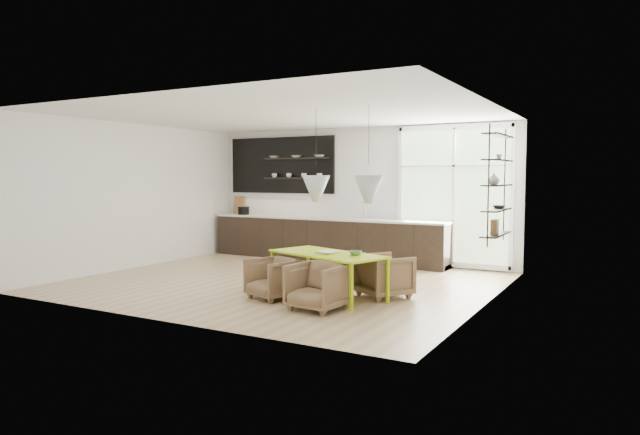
{
  "coord_description": "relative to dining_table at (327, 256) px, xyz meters",
  "views": [
    {
      "loc": [
        5.36,
        -8.27,
        1.85
      ],
      "look_at": [
        0.41,
        0.6,
        1.11
      ],
      "focal_mm": 32.0,
      "sensor_mm": 36.0,
      "label": 1
    }
  ],
  "objects": [
    {
      "name": "room",
      "position": [
        -0.68,
        1.8,
        0.83
      ],
      "size": [
        7.02,
        6.01,
        2.91
      ],
      "color": "tan",
      "rests_on": "ground"
    },
    {
      "name": "kitchen_run",
      "position": [
        -1.96,
        3.39,
        -0.03
      ],
      "size": [
        5.54,
        0.69,
        2.75
      ],
      "color": "black",
      "rests_on": "ground"
    },
    {
      "name": "right_shelving",
      "position": [
        2.1,
        1.88,
        1.02
      ],
      "size": [
        0.26,
        1.22,
        1.9
      ],
      "color": "black",
      "rests_on": "ground"
    },
    {
      "name": "dining_table",
      "position": [
        0.0,
        0.0,
        0.0
      ],
      "size": [
        2.03,
        1.39,
        0.68
      ],
      "rotation": [
        0.0,
        0.0,
        -0.33
      ],
      "color": "#A0C709",
      "rests_on": "ground"
    },
    {
      "name": "armchair_back_left",
      "position": [
        -0.18,
        0.77,
        -0.33
      ],
      "size": [
        0.73,
        0.75,
        0.6
      ],
      "primitive_type": "imported",
      "rotation": [
        0.0,
        0.0,
        2.99
      ],
      "color": "brown",
      "rests_on": "ground"
    },
    {
      "name": "armchair_back_right",
      "position": [
        0.76,
        0.43,
        -0.3
      ],
      "size": [
        0.99,
        0.99,
        0.66
      ],
      "primitive_type": "imported",
      "rotation": [
        0.0,
        0.0,
        2.56
      ],
      "color": "brown",
      "rests_on": "ground"
    },
    {
      "name": "armchair_front_left",
      "position": [
        -0.66,
        -0.49,
        -0.32
      ],
      "size": [
        0.84,
        0.86,
        0.62
      ],
      "primitive_type": "imported",
      "rotation": [
        0.0,
        0.0,
        -0.34
      ],
      "color": "brown",
      "rests_on": "ground"
    },
    {
      "name": "armchair_front_right",
      "position": [
        0.28,
        -0.8,
        -0.31
      ],
      "size": [
        0.77,
        0.78,
        0.65
      ],
      "primitive_type": "imported",
      "rotation": [
        0.0,
        0.0,
        -0.1
      ],
      "color": "brown",
      "rests_on": "ground"
    },
    {
      "name": "wire_stool",
      "position": [
        -1.3,
        -0.0,
        -0.38
      ],
      "size": [
        0.31,
        0.31,
        0.4
      ],
      "rotation": [
        0.0,
        0.0,
        0.03
      ],
      "color": "black",
      "rests_on": "ground"
    },
    {
      "name": "table_book",
      "position": [
        -0.14,
        0.03,
        0.06
      ],
      "size": [
        0.26,
        0.35,
        0.03
      ],
      "primitive_type": "imported",
      "rotation": [
        0.0,
        0.0,
        -0.02
      ],
      "color": "white",
      "rests_on": "dining_table"
    },
    {
      "name": "table_bowl",
      "position": [
        0.46,
        0.03,
        0.08
      ],
      "size": [
        0.22,
        0.22,
        0.06
      ],
      "primitive_type": "imported",
      "rotation": [
        0.0,
        0.0,
        -0.16
      ],
      "color": "#54845F",
      "rests_on": "dining_table"
    }
  ]
}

